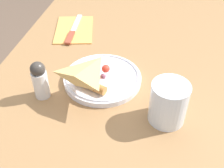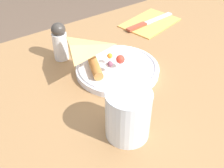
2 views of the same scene
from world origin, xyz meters
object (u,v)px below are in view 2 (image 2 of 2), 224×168
object	(u,v)px
milk_glass	(128,115)
pepper_shaker	(60,41)
plate_pizza	(116,67)
butter_knife	(148,22)
dining_table	(171,88)
napkin_folded	(150,23)

from	to	relation	value
milk_glass	pepper_shaker	xyz separation A→B (m)	(0.02, 0.32, 0.00)
plate_pizza	milk_glass	world-z (taller)	milk_glass
plate_pizza	butter_knife	distance (m)	0.29
dining_table	napkin_folded	size ratio (longest dim) A/B	5.60
dining_table	milk_glass	bearing A→B (deg)	-153.03
dining_table	milk_glass	xyz separation A→B (m)	(-0.28, -0.14, 0.16)
dining_table	plate_pizza	bearing A→B (deg)	167.67
plate_pizza	pepper_shaker	bearing A→B (deg)	121.76
milk_glass	butter_knife	world-z (taller)	milk_glass
napkin_folded	butter_knife	xyz separation A→B (m)	(-0.01, -0.00, 0.00)
milk_glass	napkin_folded	world-z (taller)	milk_glass
plate_pizza	napkin_folded	world-z (taller)	plate_pizza
butter_knife	pepper_shaker	size ratio (longest dim) A/B	1.96
milk_glass	napkin_folded	bearing A→B (deg)	43.68
dining_table	pepper_shaker	bearing A→B (deg)	145.94
dining_table	napkin_folded	bearing A→B (deg)	68.69
milk_glass	pepper_shaker	world-z (taller)	pepper_shaker
napkin_folded	pepper_shaker	size ratio (longest dim) A/B	2.00
napkin_folded	plate_pizza	bearing A→B (deg)	-147.78
butter_knife	dining_table	bearing A→B (deg)	-113.39
milk_glass	butter_knife	size ratio (longest dim) A/B	0.50
dining_table	butter_knife	xyz separation A→B (m)	(0.07, 0.20, 0.12)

